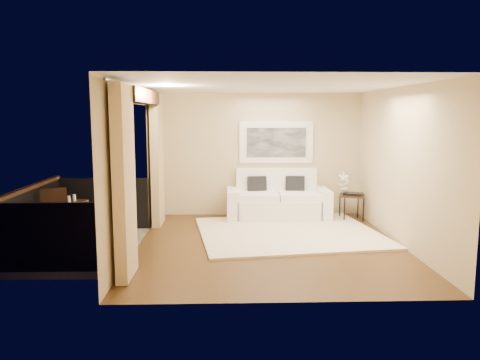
{
  "coord_description": "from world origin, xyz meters",
  "views": [
    {
      "loc": [
        -0.76,
        -7.81,
        2.23
      ],
      "look_at": [
        -0.48,
        0.57,
        1.05
      ],
      "focal_mm": 35.0,
      "sensor_mm": 36.0,
      "label": 1
    }
  ],
  "objects_px": {
    "balcony_chair_far": "(112,210)",
    "orchid": "(344,183)",
    "bistro_table": "(65,206)",
    "ice_bucket": "(58,195)",
    "side_table": "(352,197)",
    "sofa": "(277,201)",
    "balcony_chair_near": "(54,213)"
  },
  "relations": [
    {
      "from": "side_table",
      "to": "balcony_chair_far",
      "type": "xyz_separation_m",
      "value": [
        -4.63,
        -1.74,
        0.13
      ]
    },
    {
      "from": "side_table",
      "to": "bistro_table",
      "type": "xyz_separation_m",
      "value": [
        -5.52,
        -1.47,
        0.14
      ]
    },
    {
      "from": "sofa",
      "to": "bistro_table",
      "type": "distance_m",
      "value": 4.32
    },
    {
      "from": "orchid",
      "to": "bistro_table",
      "type": "xyz_separation_m",
      "value": [
        -5.37,
        -1.58,
        -0.16
      ]
    },
    {
      "from": "side_table",
      "to": "orchid",
      "type": "bearing_deg",
      "value": 142.42
    },
    {
      "from": "bistro_table",
      "to": "ice_bucket",
      "type": "height_order",
      "value": "ice_bucket"
    },
    {
      "from": "side_table",
      "to": "orchid",
      "type": "distance_m",
      "value": 0.34
    },
    {
      "from": "ice_bucket",
      "to": "bistro_table",
      "type": "bearing_deg",
      "value": -43.06
    },
    {
      "from": "balcony_chair_far",
      "to": "orchid",
      "type": "bearing_deg",
      "value": -144.71
    },
    {
      "from": "balcony_chair_far",
      "to": "ice_bucket",
      "type": "height_order",
      "value": "balcony_chair_far"
    },
    {
      "from": "sofa",
      "to": "bistro_table",
      "type": "bearing_deg",
      "value": -156.81
    },
    {
      "from": "orchid",
      "to": "sofa",
      "type": "bearing_deg",
      "value": 174.8
    },
    {
      "from": "ice_bucket",
      "to": "side_table",
      "type": "bearing_deg",
      "value": 13.14
    },
    {
      "from": "side_table",
      "to": "balcony_chair_far",
      "type": "distance_m",
      "value": 4.94
    },
    {
      "from": "bistro_table",
      "to": "ice_bucket",
      "type": "relative_size",
      "value": 3.69
    },
    {
      "from": "orchid",
      "to": "ice_bucket",
      "type": "relative_size",
      "value": 2.33
    },
    {
      "from": "ice_bucket",
      "to": "balcony_chair_far",
      "type": "bearing_deg",
      "value": -21.88
    },
    {
      "from": "balcony_chair_near",
      "to": "ice_bucket",
      "type": "height_order",
      "value": "balcony_chair_near"
    },
    {
      "from": "sofa",
      "to": "balcony_chair_far",
      "type": "xyz_separation_m",
      "value": [
        -3.07,
        -1.98,
        0.24
      ]
    },
    {
      "from": "bistro_table",
      "to": "balcony_chair_far",
      "type": "bearing_deg",
      "value": -17.23
    },
    {
      "from": "sofa",
      "to": "orchid",
      "type": "xyz_separation_m",
      "value": [
        1.41,
        -0.13,
        0.41
      ]
    },
    {
      "from": "sofa",
      "to": "side_table",
      "type": "distance_m",
      "value": 1.57
    },
    {
      "from": "bistro_table",
      "to": "balcony_chair_near",
      "type": "height_order",
      "value": "balcony_chair_near"
    },
    {
      "from": "sofa",
      "to": "ice_bucket",
      "type": "bearing_deg",
      "value": -159.3
    },
    {
      "from": "side_table",
      "to": "ice_bucket",
      "type": "relative_size",
      "value": 3.16
    },
    {
      "from": "balcony_chair_far",
      "to": "ice_bucket",
      "type": "xyz_separation_m",
      "value": [
        -1.04,
        0.42,
        0.19
      ]
    },
    {
      "from": "side_table",
      "to": "balcony_chair_near",
      "type": "distance_m",
      "value": 5.87
    },
    {
      "from": "sofa",
      "to": "ice_bucket",
      "type": "relative_size",
      "value": 10.92
    },
    {
      "from": "balcony_chair_near",
      "to": "bistro_table",
      "type": "bearing_deg",
      "value": 60.42
    },
    {
      "from": "balcony_chair_far",
      "to": "sofa",
      "type": "bearing_deg",
      "value": -134.37
    },
    {
      "from": "sofa",
      "to": "side_table",
      "type": "xyz_separation_m",
      "value": [
        1.55,
        -0.24,
        0.11
      ]
    },
    {
      "from": "sofa",
      "to": "balcony_chair_far",
      "type": "relative_size",
      "value": 2.08
    }
  ]
}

